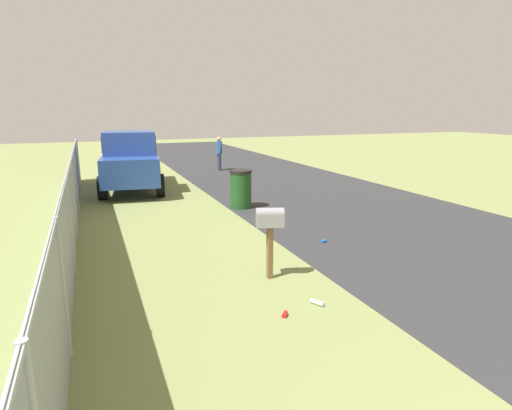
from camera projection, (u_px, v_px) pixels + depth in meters
road_asphalt at (477, 256)px, 8.27m from camera, size 60.00×6.65×0.01m
mailbox at (270, 223)px, 6.98m from camera, size 0.33×0.50×1.24m
pickup_truck at (131, 159)px, 14.68m from camera, size 5.03×2.52×2.09m
trash_bin at (241, 189)px, 12.16m from camera, size 0.64×0.64×1.11m
pedestrian at (219, 151)px, 19.48m from camera, size 0.49×0.30×1.56m
fence_section at (72, 208)px, 8.33m from camera, size 18.71×0.07×1.69m
litter_can_midfield_b at (285, 314)px, 5.86m from camera, size 0.13×0.13×0.07m
litter_can_by_mailbox at (324, 241)px, 9.09m from camera, size 0.10×0.14×0.07m
litter_bottle_far_scatter at (317, 303)px, 6.21m from camera, size 0.23×0.16×0.07m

